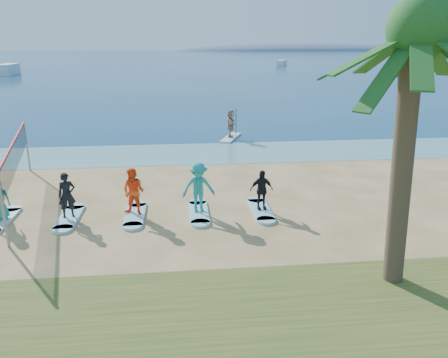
{
  "coord_description": "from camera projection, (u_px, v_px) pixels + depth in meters",
  "views": [
    {
      "loc": [
        -0.36,
        -14.04,
        6.21
      ],
      "look_at": [
        1.36,
        2.0,
        1.1
      ],
      "focal_mm": 35.0,
      "sensor_mm": 36.0,
      "label": 1
    }
  ],
  "objects": [
    {
      "name": "ocean",
      "position": [
        177.0,
        58.0,
        166.88
      ],
      "size": [
        600.0,
        600.0,
        0.0
      ],
      "primitive_type": "plane",
      "color": "navy",
      "rests_on": "ground"
    },
    {
      "name": "student_1",
      "position": [
        67.0,
        195.0,
        15.69
      ],
      "size": [
        0.69,
        0.56,
        1.65
      ],
      "primitive_type": "imported",
      "rotation": [
        0.0,
        0.0,
        0.31
      ],
      "color": "black",
      "rests_on": "surfboard_1"
    },
    {
      "name": "boat_offshore_b",
      "position": [
        281.0,
        66.0,
        115.5
      ],
      "size": [
        3.96,
        6.2,
        1.42
      ],
      "primitive_type": "cube",
      "rotation": [
        0.0,
        0.0,
        -0.39
      ],
      "color": "silver",
      "rests_on": "ground"
    },
    {
      "name": "student_4",
      "position": [
        261.0,
        190.0,
        16.43
      ],
      "size": [
        0.93,
        0.47,
        1.53
      ],
      "primitive_type": "imported",
      "rotation": [
        0.0,
        0.0,
        0.11
      ],
      "color": "black",
      "rests_on": "surfboard_4"
    },
    {
      "name": "ground",
      "position": [
        191.0,
        227.0,
        15.21
      ],
      "size": [
        600.0,
        600.0,
        0.0
      ],
      "primitive_type": "plane",
      "color": "tan",
      "rests_on": "ground"
    },
    {
      "name": "paddleboard",
      "position": [
        231.0,
        138.0,
        29.06
      ],
      "size": [
        1.75,
        3.05,
        0.12
      ],
      "primitive_type": "cube",
      "rotation": [
        0.0,
        0.0,
        -0.38
      ],
      "color": "silver",
      "rests_on": "ground"
    },
    {
      "name": "surfboard_0",
      "position": [
        2.0,
        220.0,
        15.72
      ],
      "size": [
        0.7,
        2.2,
        0.09
      ],
      "primitive_type": "cube",
      "color": "#94D6E6",
      "rests_on": "ground"
    },
    {
      "name": "island_ridge",
      "position": [
        310.0,
        50.0,
        309.24
      ],
      "size": [
        220.0,
        56.0,
        18.0
      ],
      "primitive_type": "ellipsoid",
      "color": "slate",
      "rests_on": "ground"
    },
    {
      "name": "paddleboarder",
      "position": [
        231.0,
        123.0,
        28.77
      ],
      "size": [
        0.75,
        1.73,
        1.8
      ],
      "primitive_type": "imported",
      "rotation": [
        0.0,
        0.0,
        1.44
      ],
      "color": "tan",
      "rests_on": "paddleboard"
    },
    {
      "name": "palm_tree",
      "position": [
        420.0,
        31.0,
        9.82
      ],
      "size": [
        5.6,
        5.6,
        7.7
      ],
      "color": "brown",
      "rests_on": "ground"
    },
    {
      "name": "boat_offshore_a",
      "position": [
        9.0,
        75.0,
        84.36
      ],
      "size": [
        2.62,
        7.1,
        2.01
      ],
      "primitive_type": "cube",
      "rotation": [
        0.0,
        0.0,
        0.02
      ],
      "color": "silver",
      "rests_on": "ground"
    },
    {
      "name": "surfboard_1",
      "position": [
        69.0,
        217.0,
        15.96
      ],
      "size": [
        0.7,
        2.2,
        0.09
      ],
      "primitive_type": "cube",
      "color": "#94D6E6",
      "rests_on": "ground"
    },
    {
      "name": "student_2",
      "position": [
        134.0,
        192.0,
        15.92
      ],
      "size": [
        1.03,
        0.93,
        1.74
      ],
      "primitive_type": "imported",
      "rotation": [
        0.0,
        0.0,
        -0.39
      ],
      "color": "#FF4E1A",
      "rests_on": "surfboard_2"
    },
    {
      "name": "student_3",
      "position": [
        198.0,
        187.0,
        16.14
      ],
      "size": [
        1.31,
        0.86,
        1.89
      ],
      "primitive_type": "imported",
      "rotation": [
        0.0,
        0.0,
        0.14
      ],
      "color": "teal",
      "rests_on": "surfboard_3"
    },
    {
      "name": "volleyball_net",
      "position": [
        15.0,
        155.0,
        17.26
      ],
      "size": [
        2.1,
        8.86,
        2.5
      ],
      "rotation": [
        0.0,
        0.0,
        0.23
      ],
      "color": "gray",
      "rests_on": "ground"
    },
    {
      "name": "surfboard_4",
      "position": [
        261.0,
        210.0,
        16.68
      ],
      "size": [
        0.7,
        2.2,
        0.09
      ],
      "primitive_type": "cube",
      "color": "#94D6E6",
      "rests_on": "ground"
    },
    {
      "name": "surfboard_2",
      "position": [
        135.0,
        215.0,
        16.2
      ],
      "size": [
        0.7,
        2.2,
        0.09
      ],
      "primitive_type": "cube",
      "color": "#94D6E6",
      "rests_on": "ground"
    },
    {
      "name": "shallow_water",
      "position": [
        185.0,
        154.0,
        25.17
      ],
      "size": [
        600.0,
        600.0,
        0.0
      ],
      "primitive_type": "plane",
      "color": "teal",
      "rests_on": "ground"
    },
    {
      "name": "surfboard_3",
      "position": [
        199.0,
        212.0,
        16.44
      ],
      "size": [
        0.7,
        2.2,
        0.09
      ],
      "primitive_type": "cube",
      "color": "#94D6E6",
      "rests_on": "ground"
    }
  ]
}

